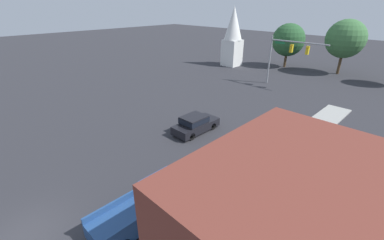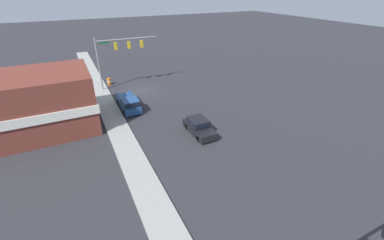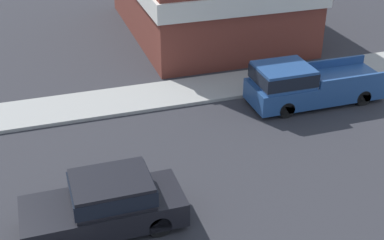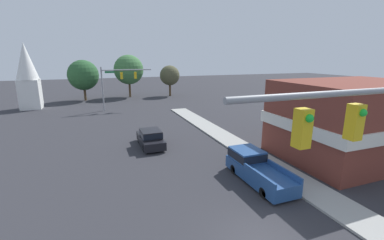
# 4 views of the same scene
# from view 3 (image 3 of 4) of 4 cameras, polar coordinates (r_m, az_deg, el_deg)

# --- Properties ---
(sidewalk_curb) EXTENTS (2.40, 60.00, 0.14)m
(sidewalk_curb) POSITION_cam_3_polar(r_m,az_deg,el_deg) (27.30, 19.44, 5.62)
(sidewalk_curb) COLOR #9E9E99
(sidewalk_curb) RESTS_ON ground
(car_lead) EXTENTS (1.89, 4.55, 1.60)m
(car_lead) POSITION_cam_3_polar(r_m,az_deg,el_deg) (15.39, -9.08, -8.71)
(car_lead) COLOR black
(car_lead) RESTS_ON ground
(pickup_truck_parked) EXTENTS (1.97, 5.61, 1.79)m
(pickup_truck_parked) POSITION_cam_3_polar(r_m,az_deg,el_deg) (22.31, 11.96, 3.81)
(pickup_truck_parked) COLOR black
(pickup_truck_parked) RESTS_ON ground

